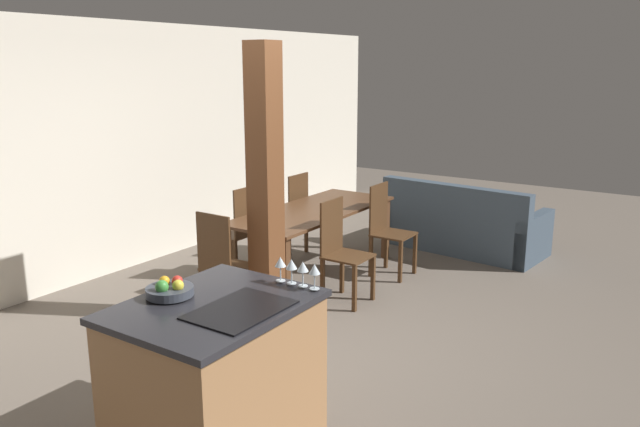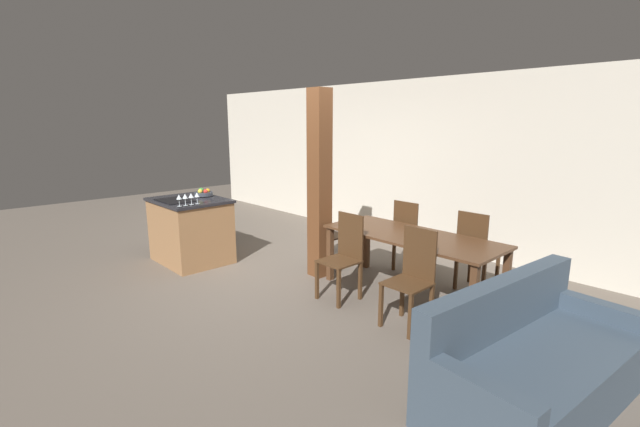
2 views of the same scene
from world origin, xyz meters
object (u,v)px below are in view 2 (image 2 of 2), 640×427
(dining_chair_near_right, at_px, (412,276))
(couch, at_px, (534,365))
(kitchen_island, at_px, (191,230))
(fruit_bowl, at_px, (204,193))
(dining_chair_far_left, at_px, (410,235))
(timber_post, at_px, (320,185))
(dining_chair_far_right, at_px, (475,250))
(dining_table, at_px, (411,242))
(dining_chair_head_end, at_px, (326,231))
(wine_glass_near, at_px, (179,197))
(dining_chair_near_left, at_px, (344,255))
(wine_glass_middle, at_px, (185,197))
(wine_glass_end, at_px, (197,195))
(wine_glass_far, at_px, (191,196))

(dining_chair_near_right, xyz_separation_m, couch, (1.33, -0.36, -0.23))
(kitchen_island, xyz_separation_m, fruit_bowl, (-0.07, 0.27, 0.51))
(dining_chair_far_left, relative_size, timber_post, 0.41)
(fruit_bowl, relative_size, dining_chair_far_right, 0.28)
(dining_table, xyz_separation_m, dining_chair_near_right, (0.47, -0.65, -0.13))
(dining_chair_head_end, bearing_deg, fruit_bowl, 123.41)
(kitchen_island, height_order, wine_glass_near, wine_glass_near)
(dining_table, distance_m, dining_chair_head_end, 1.44)
(dining_chair_head_end, bearing_deg, dining_chair_far_right, -71.28)
(dining_chair_head_end, bearing_deg, dining_table, -90.00)
(fruit_bowl, height_order, wine_glass_near, wine_glass_near)
(dining_chair_far_right, xyz_separation_m, timber_post, (-1.69, -0.97, 0.70))
(fruit_bowl, height_order, dining_chair_near_left, fruit_bowl)
(dining_table, bearing_deg, kitchen_island, -155.91)
(wine_glass_middle, relative_size, dining_chair_head_end, 0.16)
(dining_chair_near_right, bearing_deg, wine_glass_end, -165.08)
(fruit_bowl, distance_m, dining_table, 3.20)
(kitchen_island, xyz_separation_m, dining_chair_far_right, (3.41, 1.96, 0.05))
(wine_glass_middle, xyz_separation_m, dining_table, (2.45, 1.59, -0.42))
(wine_glass_near, xyz_separation_m, couch, (4.26, 0.68, -0.78))
(dining_chair_far_left, height_order, dining_chair_head_end, same)
(dining_chair_near_right, bearing_deg, dining_chair_far_left, 126.25)
(fruit_bowl, height_order, wine_glass_end, wine_glass_end)
(dining_chair_near_left, bearing_deg, dining_chair_far_left, 90.00)
(wine_glass_near, bearing_deg, wine_glass_end, 90.00)
(wine_glass_end, xyz_separation_m, couch, (4.26, 0.42, -0.78))
(couch, bearing_deg, dining_chair_far_left, 60.02)
(fruit_bowl, xyz_separation_m, dining_chair_far_left, (2.53, 1.68, -0.47))
(fruit_bowl, height_order, dining_chair_head_end, fruit_bowl)
(wine_glass_far, xyz_separation_m, dining_chair_far_right, (2.93, 2.16, -0.55))
(wine_glass_near, distance_m, dining_chair_near_left, 2.30)
(dining_chair_head_end, height_order, couch, dining_chair_head_end)
(wine_glass_far, height_order, dining_chair_far_right, wine_glass_far)
(wine_glass_middle, bearing_deg, wine_glass_near, -90.00)
(dining_chair_near_left, xyz_separation_m, dining_chair_near_right, (0.95, 0.00, 0.00))
(dining_chair_near_left, bearing_deg, dining_table, 53.75)
(dining_chair_head_end, bearing_deg, wine_glass_near, 148.64)
(couch, bearing_deg, dining_table, 66.85)
(wine_glass_middle, distance_m, dining_chair_head_end, 1.97)
(wine_glass_near, distance_m, dining_chair_near_right, 3.15)
(kitchen_island, distance_m, fruit_bowl, 0.58)
(fruit_bowl, bearing_deg, dining_chair_near_left, 8.83)
(dining_chair_near_right, height_order, dining_chair_head_end, same)
(dining_chair_far_right, distance_m, couch, 2.13)
(wine_glass_middle, bearing_deg, dining_chair_near_right, 17.96)
(wine_glass_middle, height_order, dining_chair_head_end, wine_glass_middle)
(wine_glass_middle, xyz_separation_m, couch, (4.26, 0.59, -0.78))
(wine_glass_near, distance_m, wine_glass_end, 0.25)
(kitchen_island, distance_m, wine_glass_end, 0.77)
(dining_chair_far_right, height_order, couch, dining_chair_far_right)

